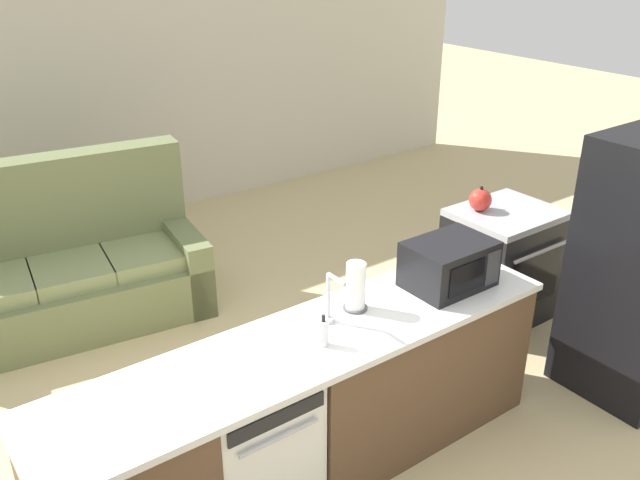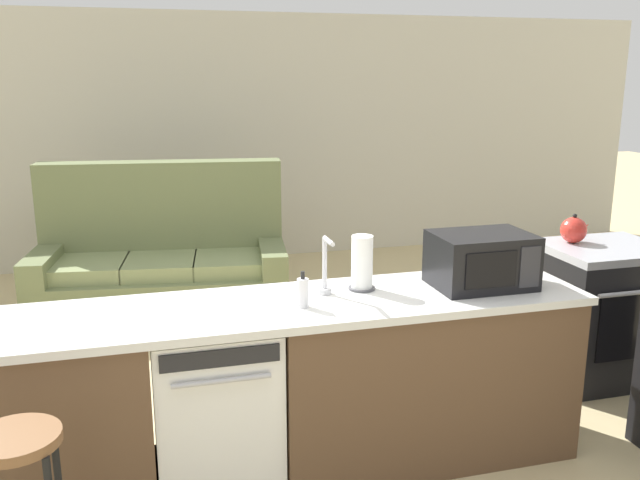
# 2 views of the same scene
# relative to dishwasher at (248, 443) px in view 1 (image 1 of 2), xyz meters

# --- Properties ---
(wall_back) EXTENTS (10.00, 0.06, 2.60)m
(wall_back) POSITION_rel_dishwasher_xyz_m (0.55, 4.20, 0.88)
(wall_back) COLOR beige
(wall_back) RESTS_ON ground_plane
(kitchen_counter) EXTENTS (2.94, 0.66, 0.90)m
(kitchen_counter) POSITION_rel_dishwasher_xyz_m (0.49, 0.00, -0.00)
(kitchen_counter) COLOR brown
(kitchen_counter) RESTS_ON ground_plane
(dishwasher) EXTENTS (0.58, 0.61, 0.84)m
(dishwasher) POSITION_rel_dishwasher_xyz_m (0.00, 0.00, 0.00)
(dishwasher) COLOR white
(dishwasher) RESTS_ON ground_plane
(stove_range) EXTENTS (0.76, 0.68, 0.90)m
(stove_range) POSITION_rel_dishwasher_xyz_m (2.60, 0.55, 0.03)
(stove_range) COLOR black
(stove_range) RESTS_ON ground_plane
(microwave) EXTENTS (0.50, 0.37, 0.28)m
(microwave) POSITION_rel_dishwasher_xyz_m (1.39, -0.00, 0.62)
(microwave) COLOR black
(microwave) RESTS_ON kitchen_counter
(sink_faucet) EXTENTS (0.07, 0.18, 0.30)m
(sink_faucet) POSITION_rel_dishwasher_xyz_m (0.58, 0.07, 0.61)
(sink_faucet) COLOR silver
(sink_faucet) RESTS_ON kitchen_counter
(paper_towel_roll) EXTENTS (0.14, 0.14, 0.28)m
(paper_towel_roll) POSITION_rel_dishwasher_xyz_m (0.78, 0.11, 0.62)
(paper_towel_roll) COLOR #4C4C51
(paper_towel_roll) RESTS_ON kitchen_counter
(soap_bottle) EXTENTS (0.06, 0.06, 0.18)m
(soap_bottle) POSITION_rel_dishwasher_xyz_m (0.42, -0.08, 0.55)
(soap_bottle) COLOR silver
(soap_bottle) RESTS_ON kitchen_counter
(kettle) EXTENTS (0.21, 0.17, 0.19)m
(kettle) POSITION_rel_dishwasher_xyz_m (2.43, 0.68, 0.56)
(kettle) COLOR red
(kettle) RESTS_ON stove_range
(couch) EXTENTS (2.10, 1.16, 1.27)m
(couch) POSITION_rel_dishwasher_xyz_m (-0.13, 2.52, -0.03)
(couch) COLOR #667047
(couch) RESTS_ON ground_plane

